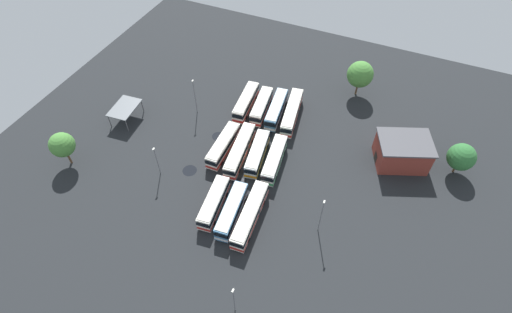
% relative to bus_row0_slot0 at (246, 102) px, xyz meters
% --- Properties ---
extents(ground_plane, '(107.33, 107.33, 0.00)m').
position_rel_bus_row0_slot0_xyz_m(ground_plane, '(14.00, 6.92, -1.87)').
color(ground_plane, black).
extents(bus_row0_slot0, '(12.02, 3.81, 3.54)m').
position_rel_bus_row0_slot0_xyz_m(bus_row0_slot0, '(0.00, 0.00, 0.00)').
color(bus_row0_slot0, silver).
rests_on(bus_row0_slot0, ground_plane).
extents(bus_row0_slot1, '(11.14, 4.03, 3.54)m').
position_rel_bus_row0_slot0_xyz_m(bus_row0_slot1, '(-0.15, 3.91, -0.00)').
color(bus_row0_slot1, silver).
rests_on(bus_row0_slot1, ground_plane).
extents(bus_row0_slot2, '(12.03, 4.12, 3.54)m').
position_rel_bus_row0_slot0_xyz_m(bus_row0_slot2, '(-0.54, 7.47, -0.00)').
color(bus_row0_slot2, teal).
rests_on(bus_row0_slot2, ground_plane).
extents(bus_row0_slot3, '(13.95, 4.76, 3.54)m').
position_rel_bus_row0_slot0_xyz_m(bus_row0_slot3, '(-1.07, 11.09, 0.00)').
color(bus_row0_slot3, silver).
rests_on(bus_row0_slot3, ground_plane).
extents(bus_row1_slot0, '(11.84, 2.94, 3.54)m').
position_rel_bus_row0_slot0_xyz_m(bus_row1_slot0, '(14.50, 1.43, -0.00)').
color(bus_row1_slot0, silver).
rests_on(bus_row1_slot0, ground_plane).
extents(bus_row1_slot1, '(13.93, 4.28, 3.54)m').
position_rel_bus_row0_slot0_xyz_m(bus_row1_slot1, '(14.27, 5.23, 0.00)').
color(bus_row1_slot1, silver).
rests_on(bus_row1_slot1, ground_plane).
extents(bus_row1_slot2, '(11.50, 4.39, 3.54)m').
position_rel_bus_row0_slot0_xyz_m(bus_row1_slot2, '(13.69, 8.92, -0.00)').
color(bus_row1_slot2, silver).
rests_on(bus_row1_slot2, ground_plane).
extents(bus_row1_slot3, '(11.88, 4.10, 3.54)m').
position_rel_bus_row0_slot0_xyz_m(bus_row1_slot3, '(13.76, 12.78, -0.00)').
color(bus_row1_slot3, silver).
rests_on(bus_row1_slot3, ground_plane).
extents(bus_row2_slot1, '(11.02, 3.94, 3.54)m').
position_rel_bus_row0_slot0_xyz_m(bus_row2_slot1, '(28.22, 6.43, -0.00)').
color(bus_row2_slot1, silver).
rests_on(bus_row2_slot1, ground_plane).
extents(bus_row2_slot2, '(11.73, 3.91, 3.54)m').
position_rel_bus_row0_slot0_xyz_m(bus_row2_slot2, '(28.45, 10.27, -0.00)').
color(bus_row2_slot2, teal).
rests_on(bus_row2_slot2, ground_plane).
extents(bus_row2_slot3, '(13.87, 3.68, 3.54)m').
position_rel_bus_row0_slot0_xyz_m(bus_row2_slot3, '(27.86, 13.73, 0.00)').
color(bus_row2_slot3, silver).
rests_on(bus_row2_slot3, ground_plane).
extents(depot_building, '(11.40, 12.83, 6.02)m').
position_rel_bus_row0_slot0_xyz_m(depot_building, '(2.15, 36.25, 1.16)').
color(depot_building, maroon).
rests_on(depot_building, ground_plane).
extents(maintenance_shelter, '(7.89, 5.70, 3.59)m').
position_rel_bus_row0_slot0_xyz_m(maintenance_shelter, '(14.46, -23.48, 1.49)').
color(maintenance_shelter, slate).
rests_on(maintenance_shelter, ground_plane).
extents(lamp_post_far_corner, '(0.56, 0.28, 9.22)m').
position_rel_bus_row0_slot0_xyz_m(lamp_post_far_corner, '(5.87, -9.98, 3.16)').
color(lamp_post_far_corner, slate).
rests_on(lamp_post_far_corner, ground_plane).
extents(lamp_post_near_entrance, '(0.56, 0.28, 7.84)m').
position_rel_bus_row0_slot0_xyz_m(lamp_post_near_entrance, '(43.85, 18.34, 2.46)').
color(lamp_post_near_entrance, slate).
rests_on(lamp_post_near_entrance, ground_plane).
extents(lamp_post_by_building, '(0.56, 0.28, 9.09)m').
position_rel_bus_row0_slot0_xyz_m(lamp_post_by_building, '(24.71, 25.84, 3.09)').
color(lamp_post_by_building, slate).
rests_on(lamp_post_by_building, ground_plane).
extents(lamp_post_mid_lot, '(0.56, 0.28, 7.47)m').
position_rel_bus_row0_slot0_xyz_m(lamp_post_mid_lot, '(25.07, -7.71, 2.27)').
color(lamp_post_mid_lot, slate).
rests_on(lamp_post_mid_lot, ground_plane).
extents(tree_east_edge, '(5.04, 5.04, 8.01)m').
position_rel_bus_row0_slot0_xyz_m(tree_east_edge, '(30.21, -26.31, 3.60)').
color(tree_east_edge, brown).
rests_on(tree_east_edge, ground_plane).
extents(tree_west_edge, '(6.21, 6.21, 9.01)m').
position_rel_bus_row0_slot0_xyz_m(tree_west_edge, '(-15.65, 22.50, 4.02)').
color(tree_west_edge, brown).
rests_on(tree_west_edge, ground_plane).
extents(tree_northeast, '(5.48, 5.48, 7.27)m').
position_rel_bus_row0_slot0_xyz_m(tree_northeast, '(0.40, 47.00, 2.65)').
color(tree_northeast, brown).
rests_on(tree_northeast, ground_plane).
extents(puddle_centre_drain, '(3.33, 3.33, 0.01)m').
position_rel_bus_row0_slot0_xyz_m(puddle_centre_drain, '(6.30, 7.59, -1.87)').
color(puddle_centre_drain, black).
rests_on(puddle_centre_drain, ground_plane).
extents(puddle_back_corner, '(2.75, 2.75, 0.01)m').
position_rel_bus_row0_slot0_xyz_m(puddle_back_corner, '(11.01, -1.76, -1.87)').
color(puddle_back_corner, black).
rests_on(puddle_back_corner, ground_plane).
extents(puddle_near_shelter, '(2.97, 2.97, 0.01)m').
position_rel_bus_row0_slot0_xyz_m(puddle_near_shelter, '(22.10, -2.61, -1.87)').
color(puddle_near_shelter, black).
rests_on(puddle_near_shelter, ground_plane).
extents(puddle_front_lane, '(2.90, 2.90, 0.01)m').
position_rel_bus_row0_slot0_xyz_m(puddle_front_lane, '(20.91, 8.10, -1.87)').
color(puddle_front_lane, black).
rests_on(puddle_front_lane, ground_plane).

